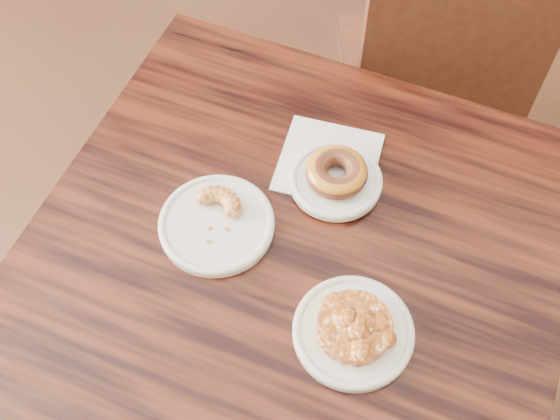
# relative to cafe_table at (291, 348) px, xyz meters

# --- Properties ---
(floor) EXTENTS (5.00, 5.00, 0.00)m
(floor) POSITION_rel_cafe_table_xyz_m (0.15, 0.03, -0.38)
(floor) COLOR black
(floor) RESTS_ON ground
(cafe_table) EXTENTS (0.99, 0.99, 0.75)m
(cafe_table) POSITION_rel_cafe_table_xyz_m (0.00, 0.00, 0.00)
(cafe_table) COLOR black
(cafe_table) RESTS_ON floor
(chair_far) EXTENTS (0.48, 0.48, 0.90)m
(chair_far) POSITION_rel_cafe_table_xyz_m (0.24, 0.68, 0.08)
(chair_far) COLOR black
(chair_far) RESTS_ON floor
(napkin) EXTENTS (0.18, 0.18, 0.00)m
(napkin) POSITION_rel_cafe_table_xyz_m (0.04, 0.18, 0.38)
(napkin) COLOR silver
(napkin) RESTS_ON cafe_table
(plate_donut) EXTENTS (0.15, 0.15, 0.01)m
(plate_donut) POSITION_rel_cafe_table_xyz_m (0.05, 0.14, 0.38)
(plate_donut) COLOR white
(plate_donut) RESTS_ON napkin
(plate_cruller) EXTENTS (0.18, 0.18, 0.01)m
(plate_cruller) POSITION_rel_cafe_table_xyz_m (-0.12, 0.04, 0.38)
(plate_cruller) COLOR silver
(plate_cruller) RESTS_ON cafe_table
(plate_fritter) EXTENTS (0.17, 0.17, 0.01)m
(plate_fritter) POSITION_rel_cafe_table_xyz_m (0.09, -0.11, 0.38)
(plate_fritter) COLOR silver
(plate_fritter) RESTS_ON cafe_table
(glazed_donut) EXTENTS (0.10, 0.10, 0.03)m
(glazed_donut) POSITION_rel_cafe_table_xyz_m (0.05, 0.14, 0.41)
(glazed_donut) COLOR #925915
(glazed_donut) RESTS_ON plate_donut
(apple_fritter) EXTENTS (0.14, 0.14, 0.03)m
(apple_fritter) POSITION_rel_cafe_table_xyz_m (0.09, -0.11, 0.40)
(apple_fritter) COLOR #4F2508
(apple_fritter) RESTS_ON plate_fritter
(cruller_fragment) EXTENTS (0.10, 0.10, 0.03)m
(cruller_fragment) POSITION_rel_cafe_table_xyz_m (-0.12, 0.04, 0.40)
(cruller_fragment) COLOR brown
(cruller_fragment) RESTS_ON plate_cruller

